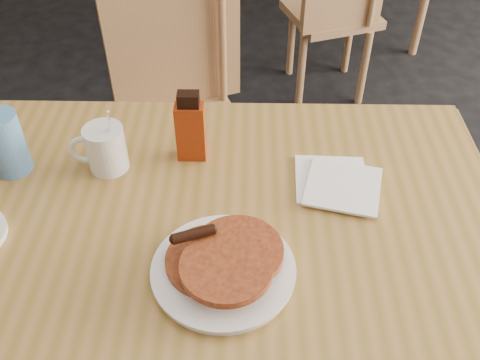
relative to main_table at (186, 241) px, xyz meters
name	(u,v)px	position (x,y,z in m)	size (l,w,h in m)	color
main_table	(186,241)	(0.00, 0.00, 0.00)	(1.42, 1.03, 0.75)	#A6743B
chair_main_far	(177,96)	(-0.03, 0.74, -0.14)	(0.53, 0.53, 0.95)	#A8774F
chair_neighbor_near	(337,3)	(0.68, 1.54, -0.22)	(0.45, 0.46, 0.83)	#A8774F
pancake_plate	(224,265)	(0.07, -0.12, 0.06)	(0.26, 0.26, 0.08)	white
coffee_mug	(105,148)	(-0.16, 0.20, 0.09)	(0.12, 0.09, 0.16)	white
syrup_bottle	(191,128)	(0.02, 0.22, 0.12)	(0.07, 0.05, 0.17)	maroon
napkin_stack	(337,183)	(0.32, 0.09, 0.05)	(0.20, 0.21, 0.01)	white
blue_tumbler	(6,143)	(-0.37, 0.21, 0.11)	(0.08, 0.08, 0.14)	#558AC7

